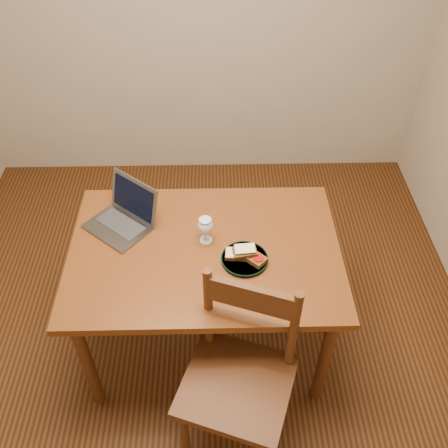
{
  "coord_description": "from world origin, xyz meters",
  "views": [
    {
      "loc": [
        0.11,
        -1.67,
        2.49
      ],
      "look_at": [
        0.14,
        0.07,
        0.8
      ],
      "focal_mm": 40.0,
      "sensor_mm": 36.0,
      "label": 1
    }
  ],
  "objects_px": {
    "chair": "(239,373)",
    "table": "(205,261)",
    "milk_glass": "(205,230)",
    "laptop": "(125,214)",
    "plate": "(244,259)"
  },
  "relations": [
    {
      "from": "plate",
      "to": "milk_glass",
      "type": "relative_size",
      "value": 1.55
    },
    {
      "from": "table",
      "to": "plate",
      "type": "height_order",
      "value": "plate"
    },
    {
      "from": "plate",
      "to": "laptop",
      "type": "bearing_deg",
      "value": 154.77
    },
    {
      "from": "milk_glass",
      "to": "laptop",
      "type": "height_order",
      "value": "laptop"
    },
    {
      "from": "chair",
      "to": "milk_glass",
      "type": "relative_size",
      "value": 4.09
    },
    {
      "from": "chair",
      "to": "laptop",
      "type": "relative_size",
      "value": 1.44
    },
    {
      "from": "plate",
      "to": "table",
      "type": "bearing_deg",
      "value": 157.25
    },
    {
      "from": "milk_glass",
      "to": "chair",
      "type": "bearing_deg",
      "value": -76.92
    },
    {
      "from": "chair",
      "to": "table",
      "type": "bearing_deg",
      "value": 124.39
    },
    {
      "from": "chair",
      "to": "plate",
      "type": "relative_size",
      "value": 2.64
    },
    {
      "from": "table",
      "to": "laptop",
      "type": "xyz_separation_m",
      "value": [
        -0.4,
        0.2,
        0.14
      ]
    },
    {
      "from": "plate",
      "to": "milk_glass",
      "type": "height_order",
      "value": "milk_glass"
    },
    {
      "from": "chair",
      "to": "laptop",
      "type": "distance_m",
      "value": 0.95
    },
    {
      "from": "laptop",
      "to": "plate",
      "type": "bearing_deg",
      "value": 14.27
    },
    {
      "from": "milk_glass",
      "to": "laptop",
      "type": "xyz_separation_m",
      "value": [
        -0.4,
        0.14,
        -0.01
      ]
    }
  ]
}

